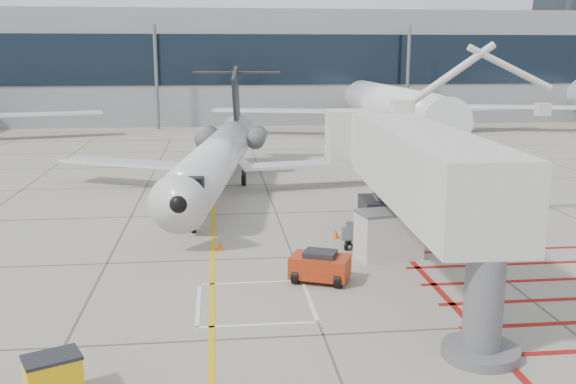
{
  "coord_description": "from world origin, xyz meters",
  "views": [
    {
      "loc": [
        -3.22,
        -22.69,
        8.75
      ],
      "look_at": [
        0.0,
        6.0,
        2.5
      ],
      "focal_mm": 40.0,
      "sensor_mm": 36.0,
      "label": 1
    }
  ],
  "objects": [
    {
      "name": "baggage_cart",
      "position": [
        3.35,
        4.88,
        0.57
      ],
      "size": [
        2.12,
        1.76,
        1.15
      ],
      "primitive_type": null,
      "rotation": [
        0.0,
        0.0,
        -0.4
      ],
      "color": "#4F5054",
      "rests_on": "ground_plane"
    },
    {
      "name": "cone_side",
      "position": [
        2.39,
        6.74,
        0.23
      ],
      "size": [
        0.33,
        0.33,
        0.46
      ],
      "primitive_type": "cone",
      "color": "orange",
      "rests_on": "ground_plane"
    },
    {
      "name": "cone_nose",
      "position": [
        -3.19,
        5.45,
        0.23
      ],
      "size": [
        0.33,
        0.33,
        0.45
      ],
      "primitive_type": "cone",
      "color": "#FF530D",
      "rests_on": "ground_plane"
    },
    {
      "name": "spill_bin",
      "position": [
        -7.56,
        -6.94,
        0.59
      ],
      "size": [
        1.61,
        1.39,
        1.18
      ],
      "primitive_type": null,
      "rotation": [
        0.0,
        0.0,
        0.44
      ],
      "color": "yellow",
      "rests_on": "ground_plane"
    },
    {
      "name": "ground_power_unit",
      "position": [
        4.11,
        3.43,
        1.06
      ],
      "size": [
        2.9,
        1.99,
        2.12
      ],
      "primitive_type": null,
      "rotation": [
        0.0,
        0.0,
        0.17
      ],
      "color": "silver",
      "rests_on": "ground_plane"
    },
    {
      "name": "terminal_building",
      "position": [
        10.0,
        70.0,
        7.0
      ],
      "size": [
        180.0,
        28.0,
        14.0
      ],
      "primitive_type": "cube",
      "color": "gray",
      "rests_on": "ground_plane"
    },
    {
      "name": "bg_aircraft_c",
      "position": [
        14.72,
        46.0,
        6.11
      ],
      "size": [
        36.67,
        40.75,
        12.22
      ],
      "primitive_type": null,
      "color": "silver",
      "rests_on": "ground_plane"
    },
    {
      "name": "terminal_glass_band",
      "position": [
        10.0,
        55.95,
        8.0
      ],
      "size": [
        180.0,
        0.1,
        6.0
      ],
      "primitive_type": "cube",
      "color": "black",
      "rests_on": "ground_plane"
    },
    {
      "name": "regional_jet",
      "position": [
        -3.52,
        15.18,
        3.78
      ],
      "size": [
        26.67,
        31.75,
        7.56
      ],
      "primitive_type": null,
      "rotation": [
        0.0,
        0.0,
        -0.14
      ],
      "color": "silver",
      "rests_on": "ground_plane"
    },
    {
      "name": "jet_bridge",
      "position": [
        4.63,
        0.74,
        3.92
      ],
      "size": [
        10.05,
        19.96,
        7.85
      ],
      "primitive_type": null,
      "rotation": [
        0.0,
        0.0,
        -0.04
      ],
      "color": "silver",
      "rests_on": "ground_plane"
    },
    {
      "name": "pushback_tug",
      "position": [
        0.69,
        0.89,
        0.65
      ],
      "size": [
        2.6,
        2.14,
        1.3
      ],
      "primitive_type": null,
      "rotation": [
        0.0,
        0.0,
        -0.39
      ],
      "color": "#A92E10",
      "rests_on": "ground_plane"
    },
    {
      "name": "ground_plane",
      "position": [
        0.0,
        0.0,
        0.0
      ],
      "size": [
        260.0,
        260.0,
        0.0
      ],
      "primitive_type": "plane",
      "color": "gray",
      "rests_on": "ground"
    }
  ]
}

